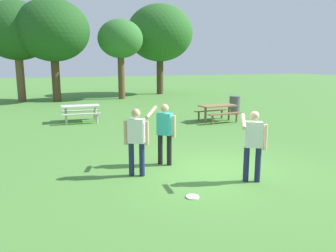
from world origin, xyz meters
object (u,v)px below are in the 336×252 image
person_catcher (136,138)px  trash_can_beside_table (235,105)px  person_bystander (164,130)px  tree_broad_center (53,31)px  picnic_table_far (81,110)px  tree_tall_left (17,31)px  frisbee (193,197)px  tree_far_right (120,40)px  tree_slender_mid (160,33)px  picnic_table_near (218,109)px  person_thrower (253,141)px

person_catcher → trash_can_beside_table: (7.86, 7.44, -0.46)m
person_bystander → person_catcher: bearing=-150.1°
tree_broad_center → picnic_table_far: bearing=-88.0°
picnic_table_far → trash_can_beside_table: (7.98, -0.67, -0.08)m
person_catcher → person_bystander: 1.10m
picnic_table_far → tree_tall_left: tree_tall_left is taller
frisbee → tree_tall_left: (-3.38, 20.09, 4.84)m
picnic_table_far → trash_can_beside_table: 8.01m
frisbee → tree_far_right: 19.70m
trash_can_beside_table → tree_slender_mid: bearing=87.3°
person_catcher → picnic_table_near: size_ratio=0.92×
person_thrower → tree_broad_center: size_ratio=0.23×
person_thrower → picnic_table_near: person_thrower is taller
tree_broad_center → picnic_table_near: bearing=-61.6°
trash_can_beside_table → tree_broad_center: bearing=130.2°
tree_far_right → frisbee: bearing=-100.9°
picnic_table_far → tree_tall_left: 11.43m
person_thrower → tree_tall_left: (-5.05, 19.80, 3.89)m
frisbee → picnic_table_near: 9.09m
tree_tall_left → tree_slender_mid: size_ratio=0.91×
person_catcher → frisbee: (0.64, -1.71, -0.93)m
picnic_table_near → tree_broad_center: 13.75m
picnic_table_far → trash_can_beside_table: bearing=-4.8°
person_thrower → trash_can_beside_table: person_thrower is taller
person_thrower → tree_tall_left: 20.80m
tree_tall_left → tree_slender_mid: bearing=7.2°
person_catcher → tree_broad_center: size_ratio=0.23×
frisbee → tree_slender_mid: tree_slender_mid is taller
picnic_table_far → tree_far_right: size_ratio=0.31×
frisbee → person_bystander: bearing=82.1°
picnic_table_near → trash_can_beside_table: size_ratio=1.85×
person_catcher → trash_can_beside_table: bearing=43.4°
person_thrower → frisbee: (-1.67, -0.29, -0.95)m
tree_far_right → person_bystander: bearing=-101.3°
picnic_table_far → tree_tall_left: bearing=104.3°
picnic_table_far → tree_far_right: bearing=64.1°
picnic_table_far → tree_broad_center: (-0.32, 9.14, 4.30)m
tree_tall_left → tree_slender_mid: tree_slender_mid is taller
person_catcher → tree_tall_left: size_ratio=0.24×
person_bystander → person_thrower: bearing=-55.5°
person_catcher → picnic_table_far: bearing=90.9°
person_catcher → tree_broad_center: (-0.45, 17.25, 3.92)m
person_bystander → tree_broad_center: (-1.40, 16.70, 3.90)m
person_catcher → tree_tall_left: 18.99m
person_thrower → picnic_table_far: person_thrower is taller
person_thrower → tree_slender_mid: (6.13, 21.22, 4.23)m
person_thrower → trash_can_beside_table: (5.55, 8.86, -0.48)m
person_catcher → tree_slender_mid: (8.44, 19.79, 4.25)m
person_catcher → tree_far_right: bearing=76.1°
person_thrower → tree_slender_mid: bearing=73.9°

